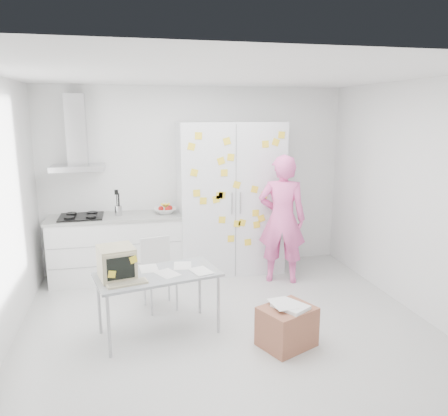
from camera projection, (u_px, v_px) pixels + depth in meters
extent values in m
cube|color=silver|center=(226.00, 324.00, 4.92)|extent=(4.50, 4.00, 0.02)
cube|color=white|center=(196.00, 179.00, 6.53)|extent=(4.50, 0.02, 2.70)
cube|color=white|center=(413.00, 198.00, 5.11)|extent=(0.02, 4.00, 2.70)
cube|color=white|center=(226.00, 74.00, 4.34)|extent=(4.50, 4.00, 0.02)
cube|color=white|center=(117.00, 249.00, 6.18)|extent=(1.80, 0.60, 0.88)
cube|color=gray|center=(116.00, 245.00, 5.86)|extent=(1.76, 0.01, 0.01)
cube|color=gray|center=(117.00, 265.00, 5.92)|extent=(1.76, 0.01, 0.01)
cube|color=#9E9E99|center=(115.00, 217.00, 6.09)|extent=(1.84, 0.63, 0.04)
cube|color=black|center=(81.00, 217.00, 5.98)|extent=(0.58, 0.50, 0.03)
cylinder|color=black|center=(69.00, 217.00, 5.83)|extent=(0.14, 0.14, 0.02)
cylinder|color=black|center=(91.00, 216.00, 5.89)|extent=(0.14, 0.14, 0.02)
cylinder|color=black|center=(71.00, 213.00, 6.06)|extent=(0.14, 0.14, 0.02)
cylinder|color=black|center=(92.00, 212.00, 6.12)|extent=(0.14, 0.14, 0.02)
cylinder|color=silver|center=(118.00, 211.00, 6.08)|extent=(0.10, 0.10, 0.14)
cylinder|color=black|center=(117.00, 204.00, 6.06)|extent=(0.01, 0.01, 0.30)
cylinder|color=black|center=(119.00, 204.00, 6.05)|extent=(0.01, 0.01, 0.30)
cylinder|color=black|center=(118.00, 203.00, 6.08)|extent=(0.01, 0.01, 0.30)
cube|color=black|center=(116.00, 192.00, 6.03)|extent=(0.05, 0.01, 0.07)
imported|color=white|center=(165.00, 211.00, 6.22)|extent=(0.31, 0.31, 0.08)
sphere|color=#B2140F|center=(161.00, 209.00, 6.22)|extent=(0.08, 0.08, 0.08)
sphere|color=#B2140F|center=(168.00, 209.00, 6.18)|extent=(0.08, 0.08, 0.08)
sphere|color=#B2140F|center=(170.00, 208.00, 6.27)|extent=(0.08, 0.08, 0.08)
cylinder|color=yellow|center=(164.00, 205.00, 6.22)|extent=(0.09, 0.17, 0.10)
cylinder|color=yellow|center=(165.00, 205.00, 6.23)|extent=(0.04, 0.17, 0.10)
cylinder|color=yellow|center=(167.00, 205.00, 6.23)|extent=(0.08, 0.17, 0.10)
cube|color=silver|center=(78.00, 168.00, 5.89)|extent=(0.70, 0.48, 0.07)
cube|color=silver|center=(76.00, 130.00, 5.89)|extent=(0.26, 0.24, 0.95)
cube|color=silver|center=(230.00, 198.00, 6.37)|extent=(1.50, 0.65, 2.20)
cube|color=slate|center=(236.00, 203.00, 6.06)|extent=(0.01, 0.01, 2.16)
cube|color=silver|center=(232.00, 203.00, 6.04)|extent=(0.02, 0.02, 0.30)
cube|color=silver|center=(240.00, 203.00, 6.06)|extent=(0.02, 0.02, 0.30)
cube|color=yellow|center=(265.00, 144.00, 5.97)|extent=(0.10, 0.00, 0.10)
cube|color=yellow|center=(276.00, 142.00, 6.00)|extent=(0.12, 0.00, 0.12)
cube|color=yellow|center=(281.00, 204.00, 6.21)|extent=(0.12, 0.00, 0.12)
cube|color=yellow|center=(219.00, 196.00, 5.98)|extent=(0.10, 0.00, 0.10)
cube|color=yellow|center=(237.00, 185.00, 6.01)|extent=(0.12, 0.00, 0.12)
cube|color=yellow|center=(261.00, 218.00, 6.19)|extent=(0.12, 0.00, 0.12)
cube|color=yellow|center=(222.00, 220.00, 6.07)|extent=(0.10, 0.00, 0.10)
cube|color=yellow|center=(227.00, 141.00, 5.85)|extent=(0.12, 0.00, 0.12)
cube|color=yellow|center=(242.00, 223.00, 6.14)|extent=(0.12, 0.00, 0.12)
cube|color=yellow|center=(264.00, 195.00, 6.13)|extent=(0.12, 0.00, 0.12)
cube|color=yellow|center=(256.00, 213.00, 6.15)|extent=(0.10, 0.00, 0.10)
cube|color=yellow|center=(221.00, 161.00, 5.89)|extent=(0.12, 0.00, 0.12)
cube|color=yellow|center=(203.00, 201.00, 5.95)|extent=(0.10, 0.00, 0.10)
cube|color=yellow|center=(197.00, 193.00, 5.91)|extent=(0.10, 0.00, 0.10)
cube|color=yellow|center=(191.00, 147.00, 5.76)|extent=(0.11, 0.00, 0.11)
cube|color=yellow|center=(231.00, 239.00, 6.15)|extent=(0.10, 0.00, 0.10)
cube|color=yellow|center=(222.00, 195.00, 5.99)|extent=(0.11, 0.00, 0.11)
cube|color=yellow|center=(272.00, 236.00, 6.28)|extent=(0.11, 0.00, 0.11)
cube|color=yellow|center=(282.00, 135.00, 6.00)|extent=(0.10, 0.00, 0.10)
cube|color=yellow|center=(224.00, 173.00, 5.93)|extent=(0.10, 0.00, 0.10)
cube|color=yellow|center=(216.00, 199.00, 5.98)|extent=(0.11, 0.00, 0.11)
cube|color=yellow|center=(248.00, 242.00, 6.22)|extent=(0.10, 0.00, 0.10)
cube|color=yellow|center=(198.00, 136.00, 5.75)|extent=(0.10, 0.00, 0.10)
cube|color=yellow|center=(194.00, 173.00, 5.84)|extent=(0.12, 0.00, 0.12)
cube|color=yellow|center=(257.00, 225.00, 6.19)|extent=(0.11, 0.00, 0.11)
cube|color=yellow|center=(231.00, 157.00, 5.91)|extent=(0.11, 0.00, 0.11)
cube|color=yellow|center=(255.00, 189.00, 6.08)|extent=(0.11, 0.00, 0.11)
cube|color=yellow|center=(237.00, 224.00, 6.13)|extent=(0.11, 0.00, 0.11)
imported|color=pink|center=(282.00, 219.00, 6.00)|extent=(0.76, 0.63, 1.78)
cube|color=#90959A|center=(158.00, 275.00, 4.57)|extent=(1.37, 0.89, 0.03)
cylinder|color=#A3A3A8|center=(109.00, 327.00, 4.17)|extent=(0.04, 0.04, 0.65)
cylinder|color=#A3A3A8|center=(218.00, 304.00, 4.65)|extent=(0.04, 0.04, 0.65)
cylinder|color=#A3A3A8|center=(99.00, 305.00, 4.63)|extent=(0.04, 0.04, 0.65)
cylinder|color=#A3A3A8|center=(200.00, 287.00, 5.11)|extent=(0.04, 0.04, 0.65)
cube|color=tan|center=(117.00, 262.00, 4.42)|extent=(0.41, 0.43, 0.32)
cube|color=tan|center=(121.00, 268.00, 4.26)|extent=(0.32, 0.09, 0.29)
cube|color=black|center=(121.00, 268.00, 4.25)|extent=(0.26, 0.06, 0.23)
cube|color=yellow|center=(112.00, 274.00, 4.22)|extent=(0.08, 0.02, 0.08)
cube|color=yellow|center=(133.00, 260.00, 4.28)|extent=(0.08, 0.02, 0.09)
cube|color=tan|center=(127.00, 283.00, 4.27)|extent=(0.42, 0.22, 0.02)
cube|color=gray|center=(127.00, 282.00, 4.26)|extent=(0.37, 0.18, 0.01)
cube|color=silver|center=(167.00, 273.00, 4.56)|extent=(0.29, 0.32, 0.00)
cube|color=silver|center=(183.00, 266.00, 4.79)|extent=(0.22, 0.29, 0.00)
cube|color=silver|center=(201.00, 271.00, 4.63)|extent=(0.26, 0.31, 0.00)
cube|color=silver|center=(149.00, 268.00, 4.70)|extent=(0.21, 0.28, 0.00)
cube|color=silver|center=(160.00, 276.00, 5.23)|extent=(0.45, 0.45, 0.04)
cube|color=silver|center=(155.00, 254.00, 5.34)|extent=(0.36, 0.10, 0.42)
cylinder|color=silver|center=(152.00, 300.00, 5.08)|extent=(0.03, 0.03, 0.39)
cylinder|color=silver|center=(177.00, 295.00, 5.20)|extent=(0.03, 0.03, 0.39)
cylinder|color=silver|center=(145.00, 290.00, 5.35)|extent=(0.03, 0.03, 0.39)
cylinder|color=silver|center=(169.00, 286.00, 5.48)|extent=(0.03, 0.03, 0.39)
cube|color=#995C42|center=(287.00, 327.00, 4.42)|extent=(0.64, 0.59, 0.41)
cube|color=white|center=(291.00, 306.00, 4.37)|extent=(0.38, 0.41, 0.04)
cube|color=white|center=(282.00, 304.00, 4.38)|extent=(0.25, 0.33, 0.00)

